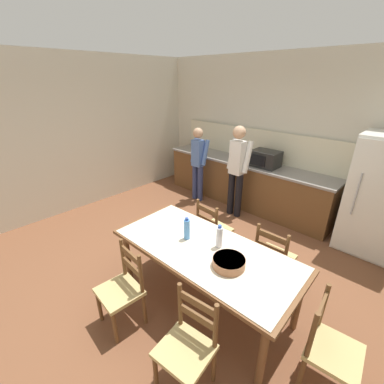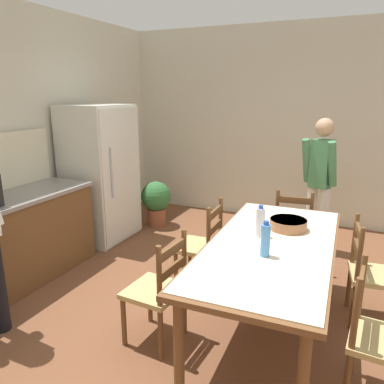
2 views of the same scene
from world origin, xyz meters
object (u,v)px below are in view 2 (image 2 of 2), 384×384
Objects in this scene: chair_side_far_right at (202,246)px; person_by_table at (320,178)px; bottle_near_centre at (265,240)px; chair_side_far_left at (158,290)px; chair_side_near_left at (377,338)px; chair_side_near_right at (371,274)px; refrigerator at (101,174)px; serving_bowl at (288,224)px; dining_table at (271,252)px; potted_plant at (156,200)px; bottle_off_centre at (260,222)px; chair_head_end at (293,228)px.

person_by_table reaches higher than chair_side_far_right.
bottle_near_centre reaches higher than chair_side_far_left.
person_by_table is (1.44, -0.94, 0.48)m from chair_side_far_right.
chair_side_near_left is 0.93m from chair_side_near_right.
refrigerator is 1.96× the size of chair_side_near_right.
bottle_near_centre is 0.64m from serving_bowl.
refrigerator is 6.60× the size of bottle_near_centre.
refrigerator is 2.91m from bottle_near_centre.
dining_table is at bearing 1.51° from bottle_near_centre.
potted_plant is (1.41, 1.32, -0.06)m from chair_side_far_right.
dining_table reaches higher than potted_plant.
bottle_off_centre is (0.36, 0.13, 0.00)m from bottle_near_centre.
person_by_table is at bearing -4.12° from bottle_near_centre.
dining_table is 0.39m from serving_bowl.
bottle_near_centre is 0.84× the size of serving_bowl.
chair_side_far_right is (0.94, 0.02, 0.00)m from chair_side_far_left.
chair_side_far_right reaches higher than serving_bowl.
chair_head_end reaches higher than potted_plant.
refrigerator is 2.71m from serving_bowl.
chair_side_near_left is at bearing 174.29° from chair_side_near_right.
chair_head_end is at bearing 35.67° from chair_side_near_right.
chair_side_far_right is (0.35, 0.66, -0.46)m from bottle_off_centre.
potted_plant is (0.70, -0.43, -0.50)m from refrigerator.
bottle_off_centre is 0.30× the size of chair_side_near_right.
bottle_off_centre reaches higher than chair_side_near_right.
chair_side_far_left is 2.71m from potted_plant.
bottle_off_centre is at bearing 145.32° from serving_bowl.
chair_head_end reaches higher than serving_bowl.
person_by_table reaches higher than serving_bowl.
bottle_near_centre is at bearing 80.74° from chair_side_near_left.
serving_bowl is (-0.79, -2.59, -0.06)m from refrigerator.
potted_plant is at bearing 55.46° from serving_bowl.
chair_side_near_left reaches higher than dining_table.
chair_side_near_right reaches higher than potted_plant.
bottle_near_centre is at bearing 127.67° from chair_side_near_right.
chair_side_far_left and chair_side_near_right have the same top height.
bottle_off_centre reaches higher than chair_side_far_left.
serving_bowl is 0.19× the size of person_by_table.
bottle_near_centre is at bearing 174.99° from serving_bowl.
potted_plant is at bearing -69.42° from person_by_table.
refrigerator is 3.71m from chair_side_near_left.
chair_head_end is 2.14m from potted_plant.
bottle_off_centre reaches higher than chair_side_near_left.
potted_plant is at bearing 57.17° from chair_side_near_right.
serving_bowl is (0.63, -0.06, -0.07)m from bottle_near_centre.
chair_side_far_left reaches higher than serving_bowl.
chair_side_far_right and chair_head_end have the same top height.
chair_head_end is (1.60, 0.04, -0.46)m from bottle_near_centre.
chair_side_near_left is at bearing -138.50° from serving_bowl.
chair_side_far_right is at bearing -111.91° from refrigerator.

